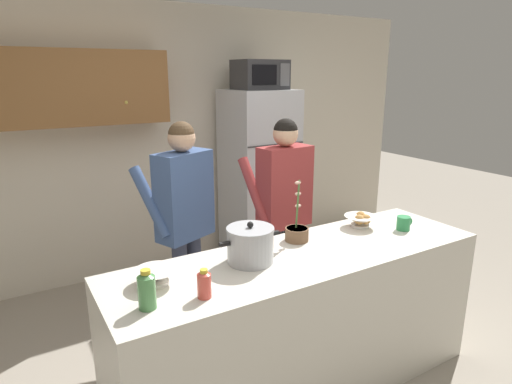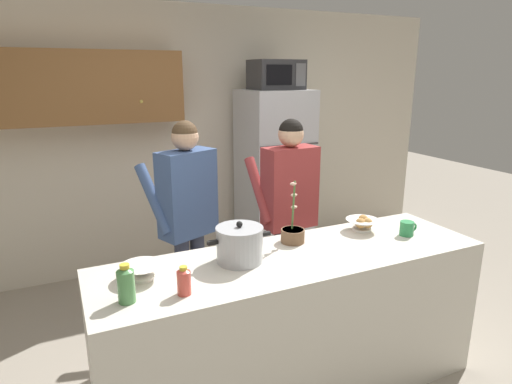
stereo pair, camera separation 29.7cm
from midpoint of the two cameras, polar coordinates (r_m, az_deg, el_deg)
back_wall_unit at (r=4.41m, az=-16.35°, el=7.58°), size 6.00×0.48×2.60m
kitchen_island at (r=2.82m, az=2.86°, el=-16.73°), size 2.35×0.68×0.92m
refrigerator at (r=4.52m, az=-1.53°, el=1.81°), size 0.64×0.68×1.80m
microwave at (r=4.37m, az=-1.48°, el=15.10°), size 0.48×0.37×0.28m
person_near_pot at (r=3.19m, az=-12.08°, el=-2.03°), size 0.60×0.55×1.64m
person_by_sink at (r=3.38m, az=1.15°, el=-0.80°), size 0.52×0.44×1.63m
cooking_pot at (r=2.46m, az=-4.23°, el=-6.97°), size 0.38×0.27×0.24m
coffee_mug at (r=3.08m, az=16.21°, el=-3.98°), size 0.13×0.09×0.10m
bread_bowl at (r=3.07m, az=10.89°, el=-3.67°), size 0.22×0.22×0.10m
empty_bowl at (r=2.33m, az=-16.59°, el=-10.55°), size 0.23×0.23×0.08m
bottle_near_edge at (r=2.10m, az=-18.18°, el=-12.14°), size 0.08×0.08×0.19m
bottle_mid_counter at (r=2.14m, az=-10.86°, el=-11.79°), size 0.07×0.07×0.15m
potted_orchid at (r=2.78m, az=2.33°, el=-5.29°), size 0.15×0.15×0.40m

